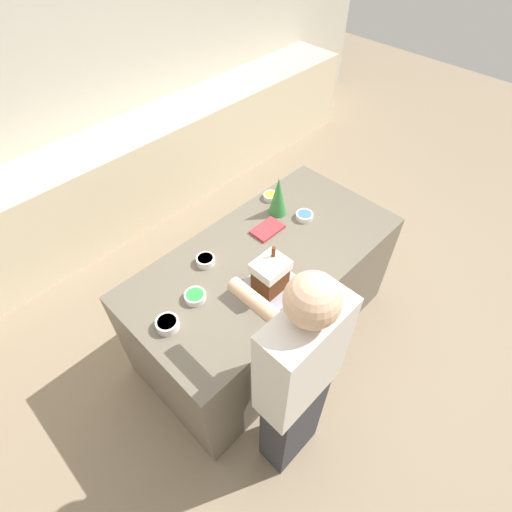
# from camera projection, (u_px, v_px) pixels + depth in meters

# --- Properties ---
(ground_plane) EXTENTS (12.00, 12.00, 0.00)m
(ground_plane) POSITION_uv_depth(u_px,v_px,m) (264.00, 328.00, 3.25)
(ground_plane) COLOR gray
(wall_back) EXTENTS (8.00, 0.05, 2.60)m
(wall_back) POSITION_uv_depth(u_px,v_px,m) (72.00, 84.00, 3.37)
(wall_back) COLOR beige
(wall_back) RESTS_ON ground_plane
(back_cabinet_block) EXTENTS (6.00, 0.60, 0.90)m
(back_cabinet_block) POSITION_uv_depth(u_px,v_px,m) (119.00, 182.00, 3.84)
(back_cabinet_block) COLOR beige
(back_cabinet_block) RESTS_ON ground_plane
(kitchen_island) EXTENTS (1.89, 0.94, 0.89)m
(kitchen_island) POSITION_uv_depth(u_px,v_px,m) (265.00, 296.00, 2.93)
(kitchen_island) COLOR #6B6051
(kitchen_island) RESTS_ON ground_plane
(baking_tray) EXTENTS (0.37, 0.31, 0.01)m
(baking_tray) POSITION_uv_depth(u_px,v_px,m) (270.00, 288.00, 2.41)
(baking_tray) COLOR #9E9EA8
(baking_tray) RESTS_ON kitchen_island
(gingerbread_house) EXTENTS (0.20, 0.17, 0.29)m
(gingerbread_house) POSITION_uv_depth(u_px,v_px,m) (270.00, 275.00, 2.32)
(gingerbread_house) COLOR #5B2D14
(gingerbread_house) RESTS_ON baking_tray
(decorative_tree) EXTENTS (0.13, 0.13, 0.30)m
(decorative_tree) POSITION_uv_depth(u_px,v_px,m) (278.00, 196.00, 2.77)
(decorative_tree) COLOR #33843D
(decorative_tree) RESTS_ON kitchen_island
(candy_bowl_center_rear) EXTENTS (0.12, 0.12, 0.04)m
(candy_bowl_center_rear) POSITION_uv_depth(u_px,v_px,m) (304.00, 216.00, 2.82)
(candy_bowl_center_rear) COLOR white
(candy_bowl_center_rear) RESTS_ON kitchen_island
(candy_bowl_near_tray_left) EXTENTS (0.12, 0.12, 0.05)m
(candy_bowl_near_tray_left) POSITION_uv_depth(u_px,v_px,m) (206.00, 260.00, 2.53)
(candy_bowl_near_tray_left) COLOR white
(candy_bowl_near_tray_left) RESTS_ON kitchen_island
(candy_bowl_front_corner) EXTENTS (0.11, 0.11, 0.04)m
(candy_bowl_front_corner) POSITION_uv_depth(u_px,v_px,m) (271.00, 196.00, 2.97)
(candy_bowl_front_corner) COLOR white
(candy_bowl_front_corner) RESTS_ON kitchen_island
(candy_bowl_behind_tray) EXTENTS (0.13, 0.13, 0.05)m
(candy_bowl_behind_tray) POSITION_uv_depth(u_px,v_px,m) (167.00, 324.00, 2.21)
(candy_bowl_behind_tray) COLOR silver
(candy_bowl_behind_tray) RESTS_ON kitchen_island
(candy_bowl_far_left) EXTENTS (0.13, 0.13, 0.04)m
(candy_bowl_far_left) POSITION_uv_depth(u_px,v_px,m) (195.00, 296.00, 2.34)
(candy_bowl_far_left) COLOR silver
(candy_bowl_far_left) RESTS_ON kitchen_island
(cookbook) EXTENTS (0.22, 0.14, 0.02)m
(cookbook) POSITION_uv_depth(u_px,v_px,m) (267.00, 229.00, 2.75)
(cookbook) COLOR #B23338
(cookbook) RESTS_ON kitchen_island
(person) EXTENTS (0.45, 0.56, 1.71)m
(person) POSITION_uv_depth(u_px,v_px,m) (297.00, 384.00, 2.01)
(person) COLOR #333338
(person) RESTS_ON ground_plane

